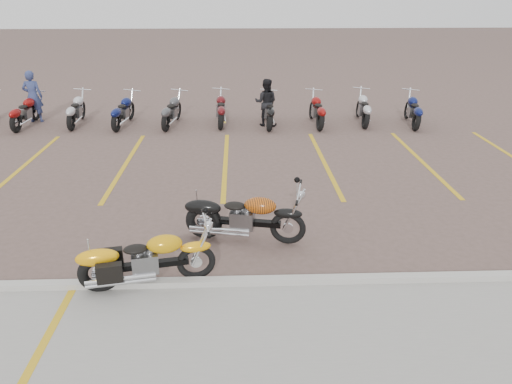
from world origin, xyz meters
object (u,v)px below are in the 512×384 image
Objects in this scene: person_a at (33,96)px; person_b at (266,102)px; yellow_cruiser at (144,261)px; flame_cruiser at (242,218)px.

person_b is at bearing 173.09° from person_a.
yellow_cruiser is at bearing 116.54° from person_a.
flame_cruiser is 11.68m from person_a.
flame_cruiser reaches higher than yellow_cruiser.
yellow_cruiser is 10.18m from person_b.
flame_cruiser is 8.45m from person_b.
person_b is (2.47, 9.87, 0.36)m from yellow_cruiser.
person_a is at bearing 5.62° from person_b.
person_a is at bearing 106.97° from yellow_cruiser.
flame_cruiser is (1.56, 1.47, 0.03)m from yellow_cruiser.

